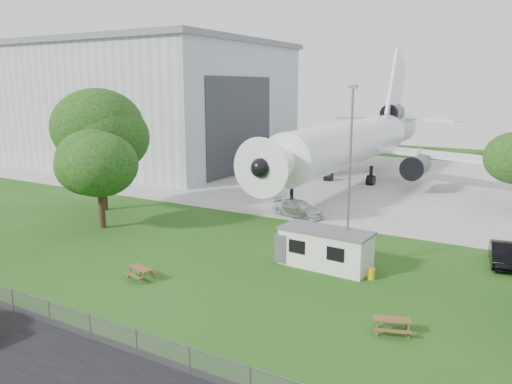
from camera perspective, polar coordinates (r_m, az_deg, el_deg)
The scene contains 14 objects.
ground at distance 33.37m, azimuth -7.12°, elevation -9.22°, with size 160.00×160.00×0.00m, color #325F20.
asphalt_strip at distance 25.36m, azimuth -26.10°, elevation -17.63°, with size 120.00×8.00×0.02m, color black.
concrete_apron at distance 66.54m, azimuth 13.08°, elevation 1.30°, with size 120.00×46.00×0.03m, color #B7B7B2.
hangar at distance 83.26m, azimuth -13.23°, elevation 9.91°, with size 43.00×31.00×18.55m.
airliner at distance 64.38m, azimuth 11.02°, elevation 5.77°, with size 46.36×47.73×17.69m.
site_cabin at distance 34.17m, azimuth 7.95°, elevation -6.39°, with size 6.82×3.03×2.62m.
picnic_west at distance 33.08m, azimuth -13.02°, elevation -9.64°, with size 1.80×1.50×0.76m, color brown, non-canonical shape.
picnic_east at distance 26.65m, azimuth 15.23°, elevation -15.29°, with size 1.80×1.50×0.76m, color brown, non-canonical shape.
fence at distance 27.14m, azimuth -19.78°, elevation -15.07°, with size 58.00×0.04×1.30m, color gray.
lamp_mast at distance 33.22m, azimuth 10.63°, elevation 1.34°, with size 0.16×0.16×12.00m, color slate.
tree_west_big at distance 50.56m, azimuth -17.35°, elevation 6.36°, with size 8.92×8.92×11.99m.
tree_west_small at distance 44.17m, azimuth -17.54°, elevation 3.28°, with size 7.48×7.48×9.50m.
car_ne_sedan at distance 38.30m, azimuth 26.38°, elevation -6.42°, with size 1.58×4.52×1.49m, color black.
car_apron_van at distance 47.05m, azimuth 4.82°, elevation -1.88°, with size 2.15×5.28×1.53m, color white.
Camera 1 is at (19.06, -24.60, 12.05)m, focal length 35.00 mm.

